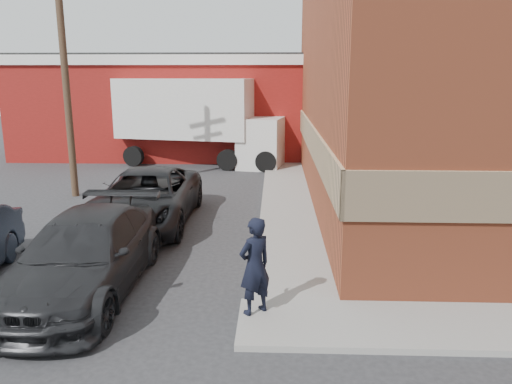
% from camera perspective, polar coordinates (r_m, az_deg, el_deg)
% --- Properties ---
extents(ground, '(90.00, 90.00, 0.00)m').
position_cam_1_polar(ground, '(10.40, 1.13, -12.72)').
color(ground, '#28282B').
rests_on(ground, ground).
extents(sidewalk_west, '(1.80, 18.00, 0.12)m').
position_cam_1_polar(sidewalk_west, '(18.89, 3.48, -0.48)').
color(sidewalk_west, gray).
rests_on(sidewalk_west, ground).
extents(warehouse, '(16.30, 8.30, 5.60)m').
position_cam_1_polar(warehouse, '(30.03, -9.77, 9.82)').
color(warehouse, maroon).
rests_on(warehouse, ground).
extents(utility_pole, '(2.00, 0.26, 9.00)m').
position_cam_1_polar(utility_pole, '(19.88, -21.02, 13.00)').
color(utility_pole, '#483524').
rests_on(utility_pole, ground).
extents(man, '(0.82, 0.79, 1.89)m').
position_cam_1_polar(man, '(9.44, -0.14, -8.45)').
color(man, black).
rests_on(man, sidewalk_south).
extents(suv_a, '(2.85, 6.09, 1.68)m').
position_cam_1_polar(suv_a, '(15.73, -12.48, -0.68)').
color(suv_a, black).
rests_on(suv_a, ground).
extents(suv_b, '(2.37, 5.72, 1.65)m').
position_cam_1_polar(suv_b, '(11.27, -18.98, -6.81)').
color(suv_b, '#232326').
rests_on(suv_b, ground).
extents(box_truck, '(9.13, 4.23, 4.34)m').
position_cam_1_polar(box_truck, '(25.53, -6.16, 8.64)').
color(box_truck, silver).
rests_on(box_truck, ground).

